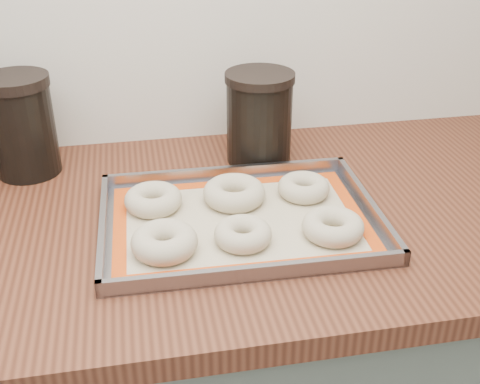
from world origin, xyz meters
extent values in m
cube|color=#5C2E1B|center=(0.00, 1.68, 0.88)|extent=(3.06, 0.68, 0.04)
cube|color=gray|center=(0.16, 1.63, 0.90)|extent=(0.47, 0.34, 0.00)
cube|color=gray|center=(0.16, 1.79, 0.91)|extent=(0.46, 0.02, 0.02)
cube|color=gray|center=(0.15, 1.47, 0.91)|extent=(0.46, 0.02, 0.02)
cube|color=gray|center=(-0.07, 1.63, 0.91)|extent=(0.02, 0.33, 0.02)
cube|color=gray|center=(0.38, 1.62, 0.91)|extent=(0.02, 0.33, 0.02)
cube|color=#C6B793|center=(0.16, 1.63, 0.90)|extent=(0.43, 0.30, 0.00)
cube|color=#D1440D|center=(0.16, 1.76, 0.91)|extent=(0.42, 0.03, 0.00)
cube|color=#D1440D|center=(0.15, 1.49, 0.91)|extent=(0.42, 0.03, 0.00)
cube|color=#D1440D|center=(-0.04, 1.63, 0.91)|extent=(0.03, 0.25, 0.00)
cube|color=#D1440D|center=(0.36, 1.62, 0.91)|extent=(0.03, 0.25, 0.00)
torus|color=#BDB093|center=(0.03, 1.56, 0.92)|extent=(0.11, 0.11, 0.04)
torus|color=#BDB093|center=(0.15, 1.56, 0.92)|extent=(0.11, 0.11, 0.03)
torus|color=#BDB093|center=(0.30, 1.55, 0.92)|extent=(0.12, 0.12, 0.03)
torus|color=#BDB093|center=(0.02, 1.69, 0.92)|extent=(0.11, 0.11, 0.03)
torus|color=#BDB093|center=(0.16, 1.69, 0.92)|extent=(0.12, 0.12, 0.04)
torus|color=#BDB093|center=(0.29, 1.69, 0.92)|extent=(0.10, 0.10, 0.03)
cylinder|color=black|center=(-0.21, 1.89, 0.99)|extent=(0.12, 0.12, 0.17)
cylinder|color=black|center=(-0.21, 1.89, 1.08)|extent=(0.13, 0.13, 0.02)
cylinder|color=black|center=(0.24, 1.86, 0.98)|extent=(0.13, 0.13, 0.17)
cylinder|color=black|center=(0.24, 1.86, 1.07)|extent=(0.13, 0.13, 0.02)
camera|label=1|loc=(0.00, 0.78, 1.44)|focal=45.00mm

